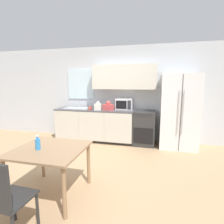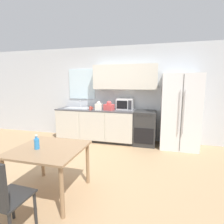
% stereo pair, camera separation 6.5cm
% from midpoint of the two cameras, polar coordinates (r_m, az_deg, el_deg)
% --- Properties ---
extents(ground_plane, '(12.00, 12.00, 0.00)m').
position_cam_midpoint_polar(ground_plane, '(3.74, -6.96, -17.05)').
color(ground_plane, tan).
extents(wall_back, '(12.00, 0.38, 2.70)m').
position_cam_midpoint_polar(wall_back, '(5.16, 1.13, 6.86)').
color(wall_back, silver).
rests_on(wall_back, ground_plane).
extents(kitchen_counter, '(2.26, 0.67, 0.92)m').
position_cam_midpoint_polar(kitchen_counter, '(5.13, -4.98, -4.09)').
color(kitchen_counter, '#333333').
rests_on(kitchen_counter, ground_plane).
extents(oven_range, '(0.57, 0.65, 0.92)m').
position_cam_midpoint_polar(oven_range, '(4.86, 11.04, -5.08)').
color(oven_range, '#2D2D2D').
rests_on(oven_range, ground_plane).
extents(refrigerator, '(0.92, 0.74, 1.89)m').
position_cam_midpoint_polar(refrigerator, '(4.76, 21.65, 0.11)').
color(refrigerator, white).
rests_on(refrigerator, ground_plane).
extents(kitchen_sink, '(0.72, 0.42, 0.22)m').
position_cam_midpoint_polar(kitchen_sink, '(5.25, -10.62, 1.33)').
color(kitchen_sink, '#B7BABC').
rests_on(kitchen_sink, kitchen_counter).
extents(microwave, '(0.46, 0.32, 0.31)m').
position_cam_midpoint_polar(microwave, '(4.94, 4.63, 2.59)').
color(microwave, silver).
rests_on(microwave, kitchen_counter).
extents(coffee_mug, '(0.11, 0.08, 0.10)m').
position_cam_midpoint_polar(coffee_mug, '(4.85, -6.59, 1.23)').
color(coffee_mug, '#BF4C3F').
rests_on(coffee_mug, kitchen_counter).
extents(grocery_bag_0, '(0.29, 0.27, 0.26)m').
position_cam_midpoint_polar(grocery_bag_0, '(4.80, -0.59, 1.86)').
color(grocery_bag_0, '#D14C4C').
rests_on(grocery_bag_0, kitchen_counter).
extents(grocery_bag_1, '(0.20, 0.17, 0.25)m').
position_cam_midpoint_polar(grocery_bag_1, '(4.84, -4.00, 1.88)').
color(grocery_bag_1, silver).
rests_on(grocery_bag_1, kitchen_counter).
extents(dining_table, '(0.99, 0.93, 0.73)m').
position_cam_midpoint_polar(dining_table, '(2.80, -19.19, -12.95)').
color(dining_table, '#997551').
rests_on(dining_table, ground_plane).
extents(dining_chair_near, '(0.42, 0.42, 0.93)m').
position_cam_midpoint_polar(dining_chair_near, '(2.27, -31.82, -21.99)').
color(dining_chair_near, '#282828').
rests_on(dining_chair_near, ground_plane).
extents(drink_bottle, '(0.07, 0.07, 0.21)m').
position_cam_midpoint_polar(drink_bottle, '(2.75, -22.73, -9.41)').
color(drink_bottle, '#338CD8').
rests_on(drink_bottle, dining_table).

